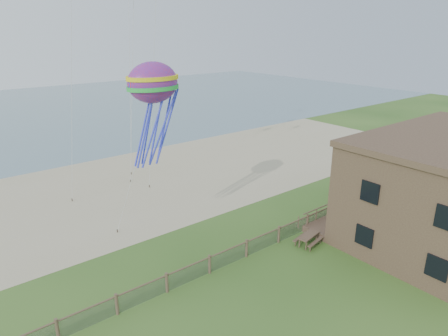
# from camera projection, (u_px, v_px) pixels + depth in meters

# --- Properties ---
(ground) EXTENTS (160.00, 160.00, 0.00)m
(ground) POSITION_uv_depth(u_px,v_px,m) (319.00, 303.00, 21.77)
(ground) COLOR #2E511C
(ground) RESTS_ON ground
(sand_beach) EXTENTS (72.00, 20.00, 0.02)m
(sand_beach) POSITION_uv_depth(u_px,v_px,m) (135.00, 186.00, 38.02)
(sand_beach) COLOR tan
(sand_beach) RESTS_ON ground
(ocean) EXTENTS (160.00, 68.00, 0.02)m
(ocean) POSITION_uv_depth(u_px,v_px,m) (22.00, 114.00, 70.54)
(ocean) COLOR slate
(ocean) RESTS_ON ground
(chainlink_fence) EXTENTS (36.20, 0.20, 1.25)m
(chainlink_fence) POSITION_uv_depth(u_px,v_px,m) (246.00, 249.00, 26.02)
(chainlink_fence) COLOR #4D3A2B
(chainlink_fence) RESTS_ON ground
(motel_deck) EXTENTS (15.00, 2.00, 0.50)m
(motel_deck) POSITION_uv_depth(u_px,v_px,m) (372.00, 206.00, 33.02)
(motel_deck) COLOR brown
(motel_deck) RESTS_ON ground
(picnic_table) EXTENTS (2.10, 1.74, 0.79)m
(picnic_table) POSITION_uv_depth(u_px,v_px,m) (308.00, 239.00, 27.54)
(picnic_table) COLOR brown
(picnic_table) RESTS_ON ground
(octopus_kite) EXTENTS (3.99, 3.31, 7.07)m
(octopus_kite) POSITION_uv_depth(u_px,v_px,m) (155.00, 112.00, 25.23)
(octopus_kite) COLOR red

